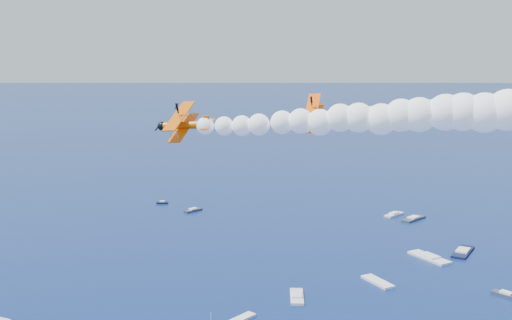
% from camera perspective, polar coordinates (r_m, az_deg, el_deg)
% --- Properties ---
extents(biplane_lead, '(10.32, 12.34, 9.39)m').
position_cam_1_polar(biplane_lead, '(108.71, 5.16, 3.70)').
color(biplane_lead, '#F85405').
extents(biplane_trail, '(9.41, 11.35, 8.64)m').
position_cam_1_polar(biplane_trail, '(93.97, -5.97, 2.92)').
color(biplane_trail, '#DD5704').
extents(smoke_trail_lead, '(59.17, 28.93, 10.42)m').
position_cam_1_polar(smoke_trail_lead, '(108.87, 20.56, 4.25)').
color(smoke_trail_lead, white).
extents(smoke_trail_trail, '(58.89, 23.15, 10.42)m').
position_cam_1_polar(smoke_trail_trail, '(87.47, 12.03, 3.64)').
color(smoke_trail_trail, white).
extents(spectator_boats, '(232.85, 180.81, 0.70)m').
position_cam_1_polar(spectator_boats, '(194.61, 10.19, -10.67)').
color(spectator_boats, silver).
rests_on(spectator_boats, ground).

